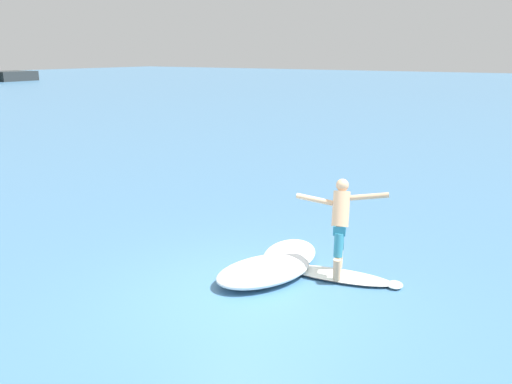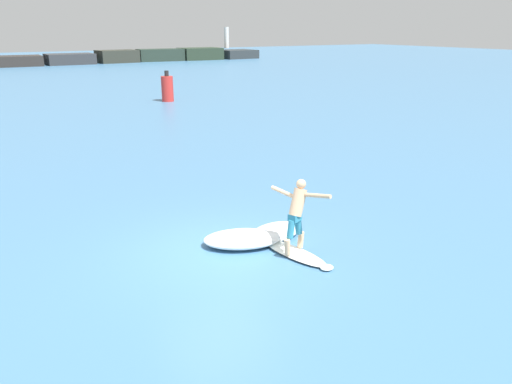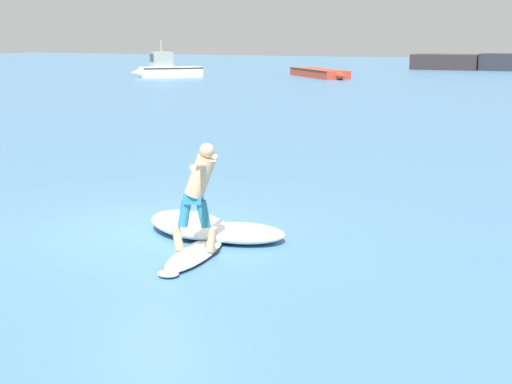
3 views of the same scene
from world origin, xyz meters
The scene contains 7 objects.
ground_plane centered at (0.00, 0.00, 0.00)m, with size 200.00×200.00×0.00m, color teal.
surfboard centered at (1.41, -0.97, 0.05)m, with size 0.88×2.06×0.23m.
surfer centered at (1.48, -0.91, 1.02)m, with size 0.81×1.47×1.60m.
fishing_boat_near_jetty centered at (-25.83, 38.00, 0.66)m, with size 4.92×5.09×2.88m.
small_boat_offshore centered at (-15.06, 43.53, 0.35)m, with size 7.38×7.41×0.64m.
wave_foam_at_tail centered at (1.59, 0.10, 0.13)m, with size 1.61×1.20×0.25m.
wave_foam_at_nose centered at (0.67, 0.08, 0.16)m, with size 2.03×1.63×0.32m.
Camera 3 is at (6.83, -9.41, 3.17)m, focal length 50.00 mm.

